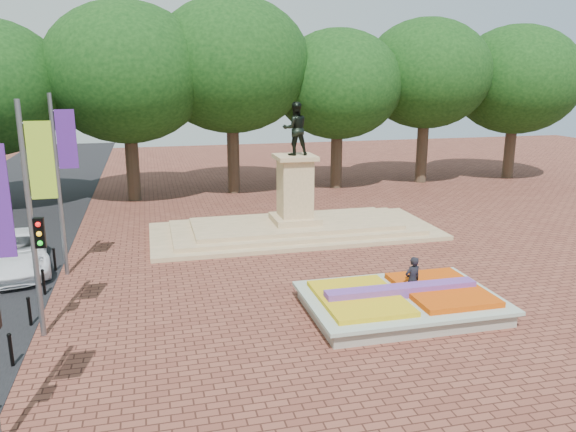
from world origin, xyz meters
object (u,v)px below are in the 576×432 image
Objects in this scene: monument at (295,216)px; pedestrian at (412,280)px; flower_bed at (401,301)px; van at (13,253)px.

monument reaches higher than pedestrian.
van is at bearing 151.04° from flower_bed.
flower_bed is 15.22m from van.
pedestrian reaches higher than van.
flower_bed is at bearing -40.57° from van.
pedestrian reaches higher than flower_bed.
pedestrian is (13.95, -6.82, 0.07)m from van.
monument is 8.33× the size of pedestrian.
van is 15.52m from pedestrian.
flower_bed is 0.45× the size of monument.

